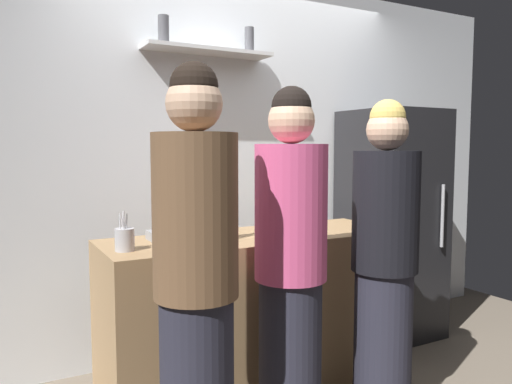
# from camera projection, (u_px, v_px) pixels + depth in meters

# --- Properties ---
(back_wall_assembly) EXTENTS (4.80, 0.32, 2.60)m
(back_wall_assembly) POSITION_uv_depth(u_px,v_px,m) (237.00, 163.00, 3.58)
(back_wall_assembly) COLOR white
(back_wall_assembly) RESTS_ON ground
(refrigerator) EXTENTS (0.59, 0.69, 1.69)m
(refrigerator) POSITION_uv_depth(u_px,v_px,m) (391.00, 223.00, 3.80)
(refrigerator) COLOR black
(refrigerator) RESTS_ON ground
(counter) EXTENTS (1.76, 0.61, 0.91)m
(counter) POSITION_uv_depth(u_px,v_px,m) (256.00, 312.00, 2.93)
(counter) COLOR #9E7A51
(counter) RESTS_ON ground
(baking_pan) EXTENTS (0.34, 0.24, 0.05)m
(baking_pan) POSITION_uv_depth(u_px,v_px,m) (182.00, 235.00, 2.74)
(baking_pan) COLOR gray
(baking_pan) RESTS_ON counter
(utensil_holder) EXTENTS (0.09, 0.09, 0.20)m
(utensil_holder) POSITION_uv_depth(u_px,v_px,m) (125.00, 239.00, 2.44)
(utensil_holder) COLOR #B2B2B7
(utensil_holder) RESTS_ON counter
(wine_bottle_pale_glass) EXTENTS (0.08, 0.08, 0.30)m
(wine_bottle_pale_glass) POSITION_uv_depth(u_px,v_px,m) (227.00, 220.00, 2.74)
(wine_bottle_pale_glass) COLOR #B2BFB2
(wine_bottle_pale_glass) RESTS_ON counter
(wine_bottle_amber_glass) EXTENTS (0.07, 0.07, 0.31)m
(wine_bottle_amber_glass) POSITION_uv_depth(u_px,v_px,m) (174.00, 227.00, 2.49)
(wine_bottle_amber_glass) COLOR #472814
(wine_bottle_amber_glass) RESTS_ON counter
(water_bottle_plastic) EXTENTS (0.09, 0.09, 0.25)m
(water_bottle_plastic) POSITION_uv_depth(u_px,v_px,m) (265.00, 216.00, 2.86)
(water_bottle_plastic) COLOR silver
(water_bottle_plastic) RESTS_ON counter
(person_pink_top) EXTENTS (0.34, 0.34, 1.69)m
(person_pink_top) POSITION_uv_depth(u_px,v_px,m) (290.00, 270.00, 2.35)
(person_pink_top) COLOR #262633
(person_pink_top) RESTS_ON ground
(person_blonde) EXTENTS (0.34, 0.34, 1.66)m
(person_blonde) POSITION_uv_depth(u_px,v_px,m) (384.00, 263.00, 2.59)
(person_blonde) COLOR #262633
(person_blonde) RESTS_ON ground
(person_brown_jacket) EXTENTS (0.34, 0.34, 1.74)m
(person_brown_jacket) POSITION_uv_depth(u_px,v_px,m) (196.00, 284.00, 1.99)
(person_brown_jacket) COLOR #262633
(person_brown_jacket) RESTS_ON ground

